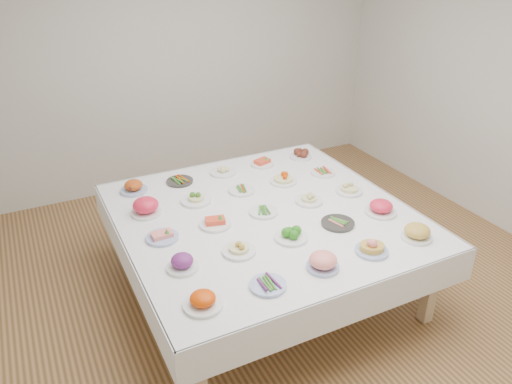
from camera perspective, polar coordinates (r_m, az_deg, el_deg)
name	(u,v)px	position (r m, az deg, el deg)	size (l,w,h in m)	color
room_envelope	(296,82)	(3.81, 4.59, 12.45)	(5.02, 5.02, 2.81)	#A77245
display_table	(264,220)	(4.17, 0.92, -3.20)	(2.34, 2.34, 0.75)	white
dish_0	(203,297)	(3.16, -6.11, -11.86)	(0.25, 0.25, 0.15)	silver
dish_1	(268,284)	(3.32, 1.37, -10.47)	(0.24, 0.24, 0.05)	#4C66B2
dish_2	(323,260)	(3.48, 7.68, -7.67)	(0.25, 0.25, 0.15)	#4C66B2
dish_3	(372,244)	(3.71, 13.16, -5.77)	(0.27, 0.26, 0.15)	#4C66B2
dish_4	(417,231)	(3.97, 17.96, -4.22)	(0.25, 0.25, 0.14)	silver
dish_5	(182,261)	(3.49, -8.44, -7.81)	(0.22, 0.22, 0.13)	silver
dish_6	(239,245)	(3.62, -1.97, -6.13)	(0.24, 0.24, 0.13)	silver
dish_7	(291,233)	(3.79, 4.04, -4.65)	(0.25, 0.25, 0.12)	silver
dish_8	(338,222)	(4.02, 9.34, -3.42)	(0.26, 0.26, 0.06)	#2F2D2A
dish_9	(381,205)	(4.23, 14.12, -1.46)	(0.26, 0.26, 0.16)	silver
dish_10	(162,234)	(3.85, -10.69, -4.78)	(0.24, 0.24, 0.10)	#4C66B2
dish_11	(215,221)	(3.96, -4.70, -3.27)	(0.25, 0.25, 0.11)	silver
dish_12	(264,211)	(4.13, 0.87, -2.17)	(0.24, 0.24, 0.05)	silver
dish_13	(309,197)	(4.31, 6.10, -0.57)	(0.24, 0.24, 0.12)	silver
dish_14	(349,186)	(4.52, 10.63, 0.63)	(0.24, 0.24, 0.13)	silver
dish_15	(146,205)	(4.19, -12.50, -1.47)	(0.25, 0.25, 0.16)	silver
dish_16	(196,195)	(4.31, -6.87, -0.36)	(0.26, 0.26, 0.14)	silver
dish_17	(242,190)	(4.47, -1.64, 0.23)	(0.23, 0.23, 0.05)	silver
dish_18	(283,176)	(4.63, 3.16, 1.87)	(0.25, 0.25, 0.15)	silver
dish_19	(323,172)	(4.86, 7.65, 2.28)	(0.23, 0.23, 0.05)	silver
dish_20	(133,185)	(4.59, -13.84, 0.81)	(0.25, 0.25, 0.14)	#4C66B2
dish_21	(180,180)	(4.69, -8.71, 1.35)	(0.24, 0.24, 0.06)	#2F2D2A
dish_22	(223,170)	(4.82, -3.76, 2.52)	(0.25, 0.25, 0.09)	silver
dish_23	(262,162)	(4.99, 0.72, 3.47)	(0.23, 0.23, 0.09)	silver
dish_24	(301,153)	(5.18, 5.12, 4.41)	(0.23, 0.23, 0.10)	silver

